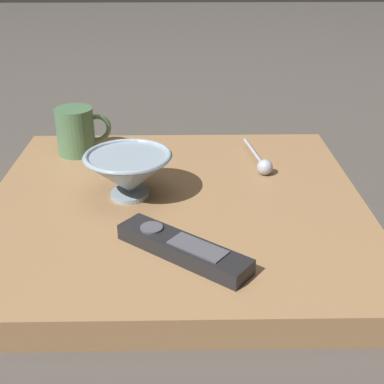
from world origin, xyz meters
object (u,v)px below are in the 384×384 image
coffee_mug (77,131)px  tv_remote_near (183,248)px  cereal_bowl (129,173)px  teaspoon (263,164)px

coffee_mug → tv_remote_near: coffee_mug is taller
cereal_bowl → teaspoon: bearing=-157.9°
cereal_bowl → coffee_mug: 0.22m
cereal_bowl → coffee_mug: coffee_mug is taller
cereal_bowl → tv_remote_near: cereal_bowl is taller
cereal_bowl → teaspoon: size_ratio=0.94×
teaspoon → tv_remote_near: size_ratio=0.82×
cereal_bowl → tv_remote_near: 0.19m
coffee_mug → tv_remote_near: bearing=119.2°
cereal_bowl → teaspoon: cereal_bowl is taller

